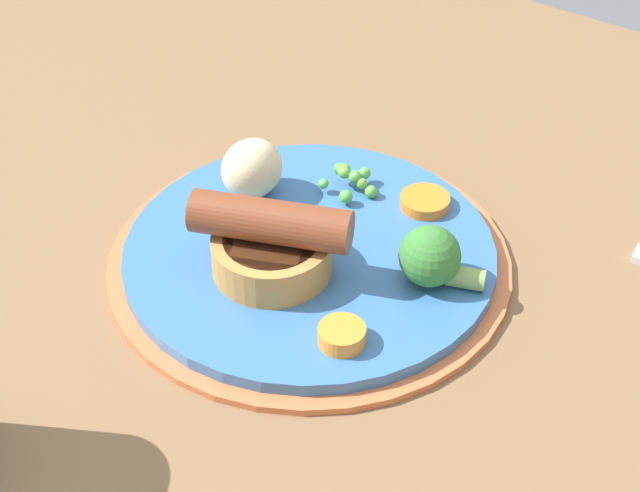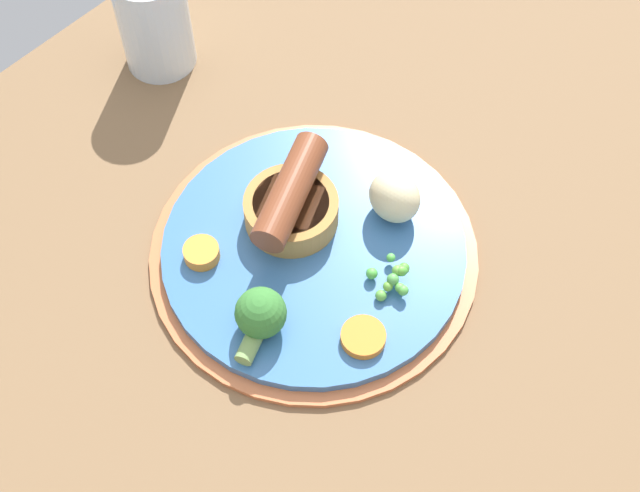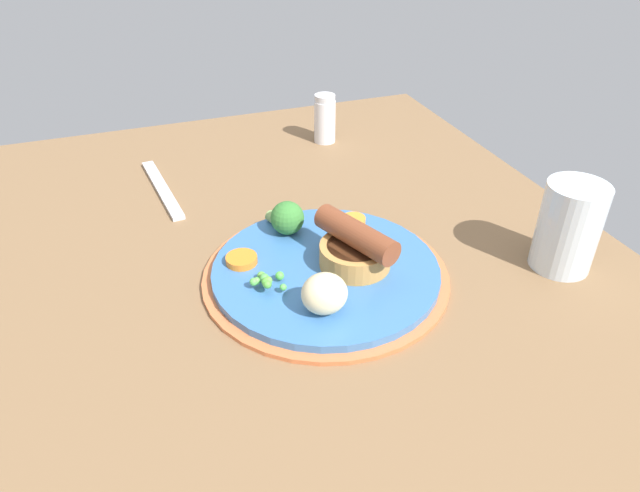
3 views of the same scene
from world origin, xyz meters
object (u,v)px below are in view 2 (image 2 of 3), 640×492
(broccoli_floret_near, at_px, (260,315))
(drinking_glass, at_px, (154,19))
(carrot_slice_3, at_px, (201,253))
(potato_chunk_0, at_px, (395,197))
(dinner_plate, at_px, (314,251))
(sausage_pudding, at_px, (291,204))
(pea_pile, at_px, (394,277))
(carrot_slice_0, at_px, (363,337))

(broccoli_floret_near, bearing_deg, drinking_glass, 40.79)
(broccoli_floret_near, relative_size, carrot_slice_3, 1.93)
(broccoli_floret_near, xyz_separation_m, drinking_glass, (-0.15, -0.28, 0.02))
(potato_chunk_0, relative_size, drinking_glass, 0.45)
(drinking_glass, bearing_deg, dinner_plate, 74.92)
(dinner_plate, height_order, drinking_glass, drinking_glass)
(dinner_plate, height_order, sausage_pudding, sausage_pudding)
(dinner_plate, xyz_separation_m, potato_chunk_0, (-0.07, 0.03, 0.03))
(pea_pile, relative_size, broccoli_floret_near, 0.69)
(potato_chunk_0, distance_m, drinking_glass, 0.28)
(carrot_slice_0, bearing_deg, pea_pile, -165.75)
(dinner_plate, distance_m, pea_pile, 0.08)
(dinner_plate, bearing_deg, broccoli_floret_near, 12.99)
(potato_chunk_0, distance_m, carrot_slice_3, 0.16)
(pea_pile, height_order, potato_chunk_0, potato_chunk_0)
(pea_pile, distance_m, carrot_slice_0, 0.06)
(dinner_plate, relative_size, drinking_glass, 2.66)
(sausage_pudding, height_order, drinking_glass, drinking_glass)
(carrot_slice_3, bearing_deg, broccoli_floret_near, 79.55)
(sausage_pudding, height_order, carrot_slice_0, sausage_pudding)
(broccoli_floret_near, bearing_deg, dinner_plate, -7.45)
(carrot_slice_0, bearing_deg, drinking_glass, -107.51)
(sausage_pudding, height_order, carrot_slice_3, sausage_pudding)
(pea_pile, bearing_deg, carrot_slice_0, 14.25)
(dinner_plate, bearing_deg, carrot_slice_3, -42.00)
(dinner_plate, bearing_deg, sausage_pudding, -103.36)
(broccoli_floret_near, xyz_separation_m, carrot_slice_3, (-0.01, -0.08, -0.01))
(dinner_plate, height_order, broccoli_floret_near, broccoli_floret_near)
(pea_pile, bearing_deg, dinner_plate, -77.85)
(carrot_slice_0, xyz_separation_m, drinking_glass, (-0.11, -0.34, 0.03))
(sausage_pudding, bearing_deg, carrot_slice_0, -133.38)
(pea_pile, relative_size, drinking_glass, 0.38)
(carrot_slice_3, bearing_deg, sausage_pudding, 158.44)
(sausage_pudding, bearing_deg, pea_pile, -107.34)
(sausage_pudding, relative_size, broccoli_floret_near, 1.88)
(sausage_pudding, distance_m, pea_pile, 0.10)
(potato_chunk_0, height_order, drinking_glass, drinking_glass)
(pea_pile, distance_m, potato_chunk_0, 0.07)
(sausage_pudding, bearing_deg, dinner_plate, -125.11)
(carrot_slice_3, bearing_deg, drinking_glass, -124.90)
(sausage_pudding, bearing_deg, broccoli_floret_near, -172.53)
(carrot_slice_0, height_order, carrot_slice_3, carrot_slice_3)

